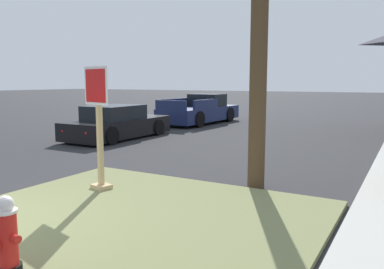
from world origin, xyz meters
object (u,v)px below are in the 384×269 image
Objects in this scene: parked_sedan_black at (117,124)px; manhole_cover at (77,187)px; fire_hydrant at (7,237)px; stop_sign at (99,130)px; pickup_truck_navy at (201,111)px.

manhole_cover is at bearing -56.52° from parked_sedan_black.
stop_sign is at bearing 115.65° from fire_hydrant.
stop_sign reaches higher than pickup_truck_navy.
fire_hydrant is 3.74m from manhole_cover.
manhole_cover is (-0.68, 0.03, -1.21)m from stop_sign.
manhole_cover is 0.16× the size of parked_sedan_black.
stop_sign reaches higher than manhole_cover.
fire_hydrant is 3.42m from stop_sign.
parked_sedan_black is (-4.53, 5.84, -0.68)m from stop_sign.
fire_hydrant is at bearing -64.35° from stop_sign.
stop_sign is 3.33× the size of manhole_cover.
fire_hydrant is 16.16m from pickup_truck_navy.
stop_sign is (-1.44, 3.01, 0.74)m from fire_hydrant.
parked_sedan_black is (-5.97, 8.85, 0.06)m from fire_hydrant.
pickup_truck_navy is (-3.63, 12.06, 0.61)m from manhole_cover.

